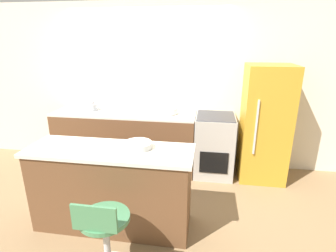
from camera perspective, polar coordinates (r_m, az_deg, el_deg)
name	(u,v)px	position (r m, az deg, el deg)	size (l,w,h in m)	color
ground_plane	(141,177)	(4.16, -5.83, -11.08)	(14.00, 14.00, 0.00)	#8E704C
wall_back	(149,86)	(4.36, -4.06, 8.60)	(8.00, 0.06, 2.60)	silver
back_counter	(126,140)	(4.34, -9.21, -3.02)	(2.25, 0.65, 0.95)	brown
kitchen_island	(112,188)	(3.05, -12.02, -13.00)	(1.78, 0.58, 0.94)	brown
oven_range	(214,145)	(4.14, 9.99, -4.11)	(0.59, 0.66, 0.95)	#B7B2A8
refrigerator	(265,124)	(4.10, 20.30, 0.44)	(0.65, 0.67, 1.71)	gold
stool_chair	(105,235)	(2.53, -13.60, -22.02)	(0.44, 0.44, 0.82)	#B7B7BC
kettle	(92,106)	(4.39, -16.20, 4.24)	(0.17, 0.17, 0.19)	silver
mixing_bowl	(169,111)	(4.03, 0.33, 3.38)	(0.25, 0.25, 0.09)	white
fruit_bowl	(138,145)	(2.79, -6.57, -4.15)	(0.30, 0.30, 0.07)	white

